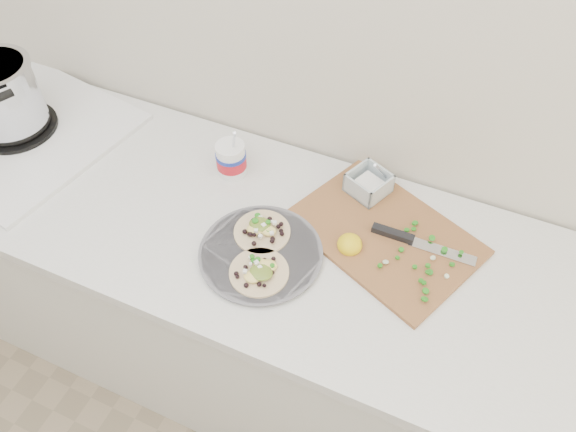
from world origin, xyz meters
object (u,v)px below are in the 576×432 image
at_px(stove, 7,107).
at_px(taco_plate, 261,251).
at_px(tub, 232,156).
at_px(cutboard, 385,228).

bearing_deg(stove, taco_plate, 2.03).
relative_size(tub, cutboard, 0.36).
bearing_deg(taco_plate, cutboard, 37.54).
bearing_deg(stove, cutboard, 13.80).
relative_size(stove, tub, 3.51).
xyz_separation_m(taco_plate, cutboard, (0.26, 0.20, 0.00)).
relative_size(stove, cutboard, 1.25).
distance_m(taco_plate, tub, 0.31).
bearing_deg(cutboard, stove, -152.93).
bearing_deg(tub, stove, -170.69).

